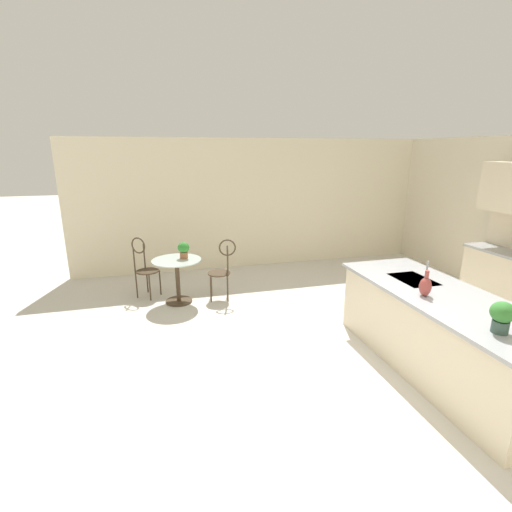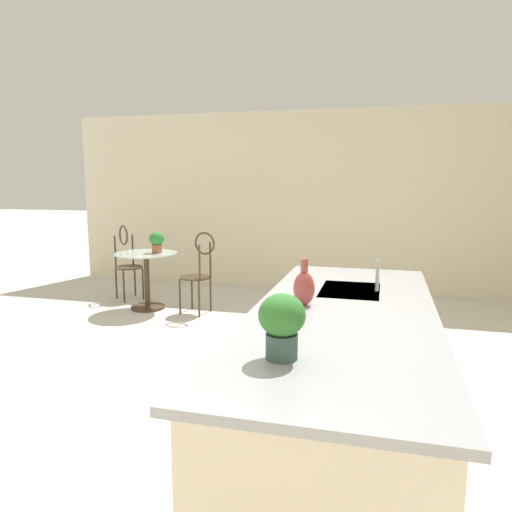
# 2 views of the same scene
# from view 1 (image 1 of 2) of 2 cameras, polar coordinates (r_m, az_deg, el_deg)

# --- Properties ---
(ground_plane) EXTENTS (40.00, 40.00, 0.00)m
(ground_plane) POSITION_cam_1_polar(r_m,az_deg,el_deg) (4.76, 15.12, -15.82)
(ground_plane) COLOR beige
(wall_left_window) EXTENTS (0.12, 7.80, 2.70)m
(wall_left_window) POSITION_cam_1_polar(r_m,az_deg,el_deg) (8.09, 0.63, 7.99)
(wall_left_window) COLOR beige
(wall_left_window) RESTS_ON ground
(kitchen_island) EXTENTS (2.80, 1.06, 0.92)m
(kitchen_island) POSITION_cam_1_polar(r_m,az_deg,el_deg) (4.80, 26.33, -10.45)
(kitchen_island) COLOR beige
(kitchen_island) RESTS_ON ground
(bistro_table) EXTENTS (0.80, 0.80, 0.74)m
(bistro_table) POSITION_cam_1_polar(r_m,az_deg,el_deg) (6.29, -11.89, -3.12)
(bistro_table) COLOR #3D2D1E
(bistro_table) RESTS_ON ground
(chair_near_window) EXTENTS (0.53, 0.53, 1.04)m
(chair_near_window) POSITION_cam_1_polar(r_m,az_deg,el_deg) (6.66, -16.70, -1.25)
(chair_near_window) COLOR #3D2D1E
(chair_near_window) RESTS_ON ground
(chair_by_island) EXTENTS (0.44, 0.51, 1.04)m
(chair_by_island) POSITION_cam_1_polar(r_m,az_deg,el_deg) (6.29, -5.18, -1.63)
(chair_by_island) COLOR #3D2D1E
(chair_by_island) RESTS_ON ground
(sink_faucet) EXTENTS (0.02, 0.02, 0.22)m
(sink_faucet) POSITION_cam_1_polar(r_m,az_deg,el_deg) (5.10, 24.65, -1.89)
(sink_faucet) COLOR #B2B5BA
(sink_faucet) RESTS_ON kitchen_island
(potted_plant_on_table) EXTENTS (0.19, 0.19, 0.27)m
(potted_plant_on_table) POSITION_cam_1_polar(r_m,az_deg,el_deg) (6.23, -11.00, 1.03)
(potted_plant_on_table) COLOR #9E603D
(potted_plant_on_table) RESTS_ON bistro_table
(potted_plant_counter_far) EXTENTS (0.20, 0.20, 0.28)m
(potted_plant_counter_far) POSITION_cam_1_polar(r_m,az_deg,el_deg) (3.90, 33.46, -7.57)
(potted_plant_counter_far) COLOR #385147
(potted_plant_counter_far) RESTS_ON kitchen_island
(vase_on_counter) EXTENTS (0.13, 0.13, 0.29)m
(vase_on_counter) POSITION_cam_1_polar(r_m,az_deg,el_deg) (4.47, 24.44, -4.23)
(vase_on_counter) COLOR #993D38
(vase_on_counter) RESTS_ON kitchen_island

